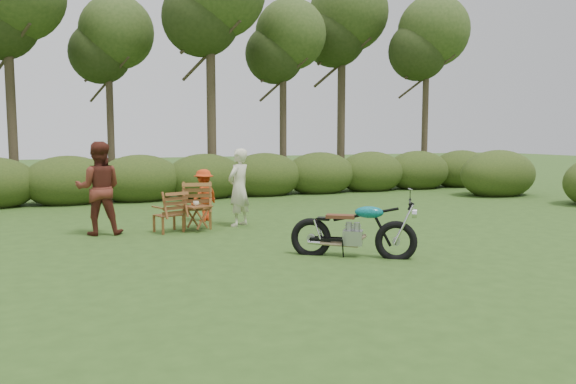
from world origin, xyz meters
name	(u,v)px	position (x,y,z in m)	size (l,w,h in m)	color
ground	(339,254)	(0.00, 0.00, 0.00)	(80.00, 80.00, 0.00)	#2B4818
tree_line	(213,78)	(0.50, 9.74, 3.81)	(22.52, 11.62, 8.14)	#33291C
motorcycle	(353,257)	(0.11, -0.25, 0.00)	(1.95, 0.74, 1.11)	#0EB0B7
lawn_chair_right	(198,228)	(-1.58, 3.48, 0.00)	(0.69, 0.69, 1.00)	brown
lawn_chair_left	(169,232)	(-2.24, 3.21, 0.00)	(0.58, 0.58, 0.85)	brown
side_table	(197,219)	(-1.67, 3.07, 0.27)	(0.52, 0.44, 0.53)	brown
cup	(196,203)	(-1.70, 3.07, 0.58)	(0.12, 0.12, 0.10)	#F1E7C7
adult_a	(239,226)	(-0.67, 3.40, 0.00)	(0.62, 0.40, 1.69)	beige
adult_b	(100,234)	(-3.55, 3.47, 0.00)	(0.90, 0.70, 1.85)	#5C251A
child	(204,221)	(-1.20, 4.39, 0.00)	(0.77, 0.44, 1.20)	red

